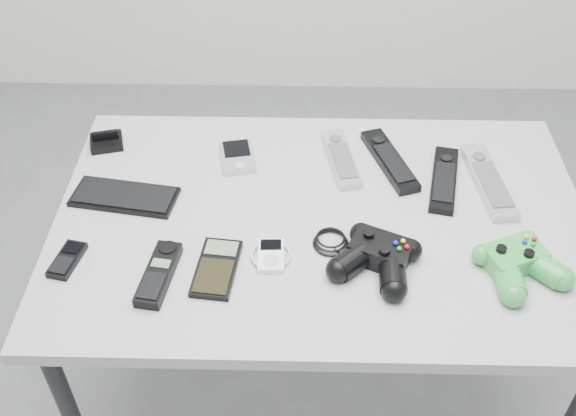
{
  "coord_description": "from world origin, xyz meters",
  "views": [
    {
      "loc": [
        -0.13,
        -0.95,
        1.71
      ],
      "look_at": [
        -0.15,
        0.08,
        0.76
      ],
      "focal_mm": 42.0,
      "sensor_mm": 36.0,
      "label": 1
    }
  ],
  "objects_px": {
    "desk": "(320,239)",
    "calculator": "(217,268)",
    "remote_silver_a": "(341,158)",
    "remote_black_a": "(390,160)",
    "pda": "(238,156)",
    "controller_black": "(378,255)",
    "mobile_phone": "(67,259)",
    "remote_silver_b": "(489,181)",
    "controller_green": "(519,262)",
    "remote_black_b": "(444,179)",
    "mp3_player": "(271,255)",
    "pda_keyboard": "(125,196)",
    "cordless_handset": "(159,274)"
  },
  "relations": [
    {
      "from": "remote_black_b",
      "to": "cordless_handset",
      "type": "bearing_deg",
      "value": -141.32
    },
    {
      "from": "desk",
      "to": "pda",
      "type": "height_order",
      "value": "pda"
    },
    {
      "from": "controller_black",
      "to": "mobile_phone",
      "type": "bearing_deg",
      "value": -154.86
    },
    {
      "from": "desk",
      "to": "pda_keyboard",
      "type": "relative_size",
      "value": 4.99
    },
    {
      "from": "pda",
      "to": "mobile_phone",
      "type": "distance_m",
      "value": 0.45
    },
    {
      "from": "desk",
      "to": "calculator",
      "type": "distance_m",
      "value": 0.26
    },
    {
      "from": "remote_silver_b",
      "to": "remote_silver_a",
      "type": "bearing_deg",
      "value": 159.87
    },
    {
      "from": "mp3_player",
      "to": "remote_black_a",
      "type": "bearing_deg",
      "value": 47.43
    },
    {
      "from": "remote_silver_a",
      "to": "desk",
      "type": "bearing_deg",
      "value": -114.62
    },
    {
      "from": "remote_silver_a",
      "to": "remote_black_a",
      "type": "bearing_deg",
      "value": -13.94
    },
    {
      "from": "remote_silver_a",
      "to": "calculator",
      "type": "distance_m",
      "value": 0.42
    },
    {
      "from": "controller_green",
      "to": "controller_black",
      "type": "bearing_deg",
      "value": 155.33
    },
    {
      "from": "mobile_phone",
      "to": "cordless_handset",
      "type": "relative_size",
      "value": 0.61
    },
    {
      "from": "remote_silver_a",
      "to": "remote_black_b",
      "type": "height_order",
      "value": "remote_silver_a"
    },
    {
      "from": "remote_silver_a",
      "to": "remote_black_b",
      "type": "relative_size",
      "value": 0.94
    },
    {
      "from": "cordless_handset",
      "to": "calculator",
      "type": "xyz_separation_m",
      "value": [
        0.11,
        0.02,
        -0.0
      ]
    },
    {
      "from": "pda",
      "to": "mobile_phone",
      "type": "bearing_deg",
      "value": -143.95
    },
    {
      "from": "remote_silver_a",
      "to": "calculator",
      "type": "relative_size",
      "value": 1.37
    },
    {
      "from": "remote_black_b",
      "to": "cordless_handset",
      "type": "height_order",
      "value": "cordless_handset"
    },
    {
      "from": "pda",
      "to": "controller_black",
      "type": "distance_m",
      "value": 0.44
    },
    {
      "from": "cordless_handset",
      "to": "mobile_phone",
      "type": "bearing_deg",
      "value": 177.12
    },
    {
      "from": "remote_black_b",
      "to": "mp3_player",
      "type": "height_order",
      "value": "remote_black_b"
    },
    {
      "from": "remote_silver_b",
      "to": "controller_black",
      "type": "height_order",
      "value": "controller_black"
    },
    {
      "from": "calculator",
      "to": "remote_black_b",
      "type": "bearing_deg",
      "value": 36.22
    },
    {
      "from": "mobile_phone",
      "to": "desk",
      "type": "bearing_deg",
      "value": 27.68
    },
    {
      "from": "mobile_phone",
      "to": "calculator",
      "type": "xyz_separation_m",
      "value": [
        0.29,
        -0.01,
        -0.0
      ]
    },
    {
      "from": "remote_silver_b",
      "to": "controller_green",
      "type": "bearing_deg",
      "value": -95.83
    },
    {
      "from": "pda_keyboard",
      "to": "remote_silver_a",
      "type": "bearing_deg",
      "value": 25.7
    },
    {
      "from": "calculator",
      "to": "mp3_player",
      "type": "relative_size",
      "value": 1.75
    },
    {
      "from": "pda_keyboard",
      "to": "mobile_phone",
      "type": "bearing_deg",
      "value": -102.33
    },
    {
      "from": "cordless_handset",
      "to": "pda_keyboard",
      "type": "bearing_deg",
      "value": 124.71
    },
    {
      "from": "remote_silver_a",
      "to": "mp3_player",
      "type": "bearing_deg",
      "value": -126.4
    },
    {
      "from": "remote_silver_a",
      "to": "controller_black",
      "type": "relative_size",
      "value": 0.75
    },
    {
      "from": "pda_keyboard",
      "to": "mobile_phone",
      "type": "relative_size",
      "value": 2.36
    },
    {
      "from": "pda",
      "to": "remote_black_b",
      "type": "bearing_deg",
      "value": -19.69
    },
    {
      "from": "desk",
      "to": "cordless_handset",
      "type": "height_order",
      "value": "cordless_handset"
    },
    {
      "from": "remote_silver_a",
      "to": "mobile_phone",
      "type": "xyz_separation_m",
      "value": [
        -0.54,
        -0.33,
        -0.0
      ]
    },
    {
      "from": "desk",
      "to": "mobile_phone",
      "type": "bearing_deg",
      "value": -164.32
    },
    {
      "from": "remote_silver_a",
      "to": "controller_black",
      "type": "xyz_separation_m",
      "value": [
        0.06,
        -0.32,
        0.02
      ]
    },
    {
      "from": "desk",
      "to": "cordless_handset",
      "type": "relative_size",
      "value": 7.11
    },
    {
      "from": "calculator",
      "to": "remote_silver_b",
      "type": "bearing_deg",
      "value": 31.43
    },
    {
      "from": "remote_silver_b",
      "to": "controller_green",
      "type": "relative_size",
      "value": 1.48
    },
    {
      "from": "pda",
      "to": "controller_green",
      "type": "height_order",
      "value": "controller_green"
    },
    {
      "from": "remote_silver_b",
      "to": "cordless_handset",
      "type": "relative_size",
      "value": 1.56
    },
    {
      "from": "desk",
      "to": "calculator",
      "type": "bearing_deg",
      "value": -142.89
    },
    {
      "from": "desk",
      "to": "calculator",
      "type": "xyz_separation_m",
      "value": [
        -0.2,
        -0.15,
        0.07
      ]
    },
    {
      "from": "remote_black_b",
      "to": "remote_silver_b",
      "type": "bearing_deg",
      "value": 8.6
    },
    {
      "from": "desk",
      "to": "pda",
      "type": "relative_size",
      "value": 9.81
    },
    {
      "from": "desk",
      "to": "remote_silver_a",
      "type": "distance_m",
      "value": 0.21
    },
    {
      "from": "desk",
      "to": "remote_black_b",
      "type": "bearing_deg",
      "value": 23.52
    }
  ]
}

